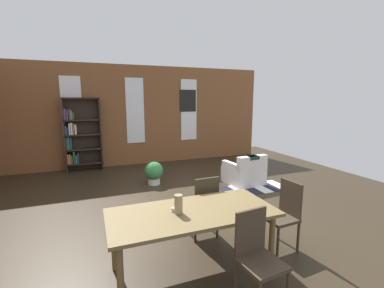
{
  "coord_description": "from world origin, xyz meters",
  "views": [
    {
      "loc": [
        -1.32,
        -4.07,
        2.06
      ],
      "look_at": [
        0.78,
        1.29,
        1.06
      ],
      "focal_mm": 24.38,
      "sensor_mm": 36.0,
      "label": 1
    }
  ],
  "objects": [
    {
      "name": "ground_plane",
      "position": [
        0.0,
        0.0,
        0.0
      ],
      "size": [
        10.83,
        10.83,
        0.0
      ],
      "primitive_type": "plane",
      "color": "#302619"
    },
    {
      "name": "back_wall_brick",
      "position": [
        0.0,
        4.23,
        1.54
      ],
      "size": [
        8.65,
        0.12,
        3.09
      ],
      "primitive_type": "cube",
      "color": "brown",
      "rests_on": "ground"
    },
    {
      "name": "window_pane_0",
      "position": [
        -1.78,
        4.16,
        1.7
      ],
      "size": [
        0.55,
        0.02,
        2.01
      ],
      "primitive_type": "cube",
      "color": "white"
    },
    {
      "name": "window_pane_1",
      "position": [
        0.0,
        4.16,
        1.7
      ],
      "size": [
        0.55,
        0.02,
        2.01
      ],
      "primitive_type": "cube",
      "color": "white"
    },
    {
      "name": "window_pane_2",
      "position": [
        1.78,
        4.16,
        1.7
      ],
      "size": [
        0.55,
        0.02,
        2.01
      ],
      "primitive_type": "cube",
      "color": "white"
    },
    {
      "name": "dining_table",
      "position": [
        -0.26,
        -1.4,
        0.68
      ],
      "size": [
        1.96,
        0.9,
        0.76
      ],
      "color": "brown",
      "rests_on": "ground"
    },
    {
      "name": "vase_on_table",
      "position": [
        -0.44,
        -1.4,
        0.87
      ],
      "size": [
        0.1,
        0.1,
        0.22
      ],
      "primitive_type": "cylinder",
      "color": "#998466",
      "rests_on": "dining_table"
    },
    {
      "name": "tealight_candle_0",
      "position": [
        -0.48,
        -1.33,
        0.79
      ],
      "size": [
        0.04,
        0.04,
        0.05
      ],
      "primitive_type": "cylinder",
      "color": "silver",
      "rests_on": "dining_table"
    },
    {
      "name": "dining_chair_near_right",
      "position": [
        0.17,
        -2.08,
        0.51
      ],
      "size": [
        0.44,
        0.44,
        0.95
      ],
      "color": "#3F3124",
      "rests_on": "ground"
    },
    {
      "name": "dining_chair_far_right",
      "position": [
        0.18,
        -0.72,
        0.51
      ],
      "size": [
        0.42,
        0.42,
        0.95
      ],
      "color": "#373121",
      "rests_on": "ground"
    },
    {
      "name": "dining_chair_head_right",
      "position": [
        1.09,
        -1.39,
        0.51
      ],
      "size": [
        0.42,
        0.42,
        0.95
      ],
      "color": "#3B3024",
      "rests_on": "ground"
    },
    {
      "name": "bookshelf_tall",
      "position": [
        -1.62,
        3.99,
        1.05
      ],
      "size": [
        0.99,
        0.28,
        2.1
      ],
      "color": "#2D2319",
      "rests_on": "ground"
    },
    {
      "name": "armchair_white",
      "position": [
        2.13,
        1.21,
        0.28
      ],
      "size": [
        0.88,
        0.88,
        0.75
      ],
      "color": "white",
      "rests_on": "ground"
    },
    {
      "name": "potted_plant_by_shelf",
      "position": [
        0.05,
        1.98,
        0.3
      ],
      "size": [
        0.45,
        0.45,
        0.56
      ],
      "color": "silver",
      "rests_on": "ground"
    },
    {
      "name": "striped_rug",
      "position": [
        2.17,
        0.82,
        0.0
      ],
      "size": [
        1.56,
        0.75,
        0.01
      ],
      "color": "#1E1E33",
      "rests_on": "ground"
    },
    {
      "name": "framed_picture",
      "position": [
        1.75,
        4.15,
        2.0
      ],
      "size": [
        0.56,
        0.03,
        0.72
      ],
      "primitive_type": "cube",
      "color": "black"
    }
  ]
}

